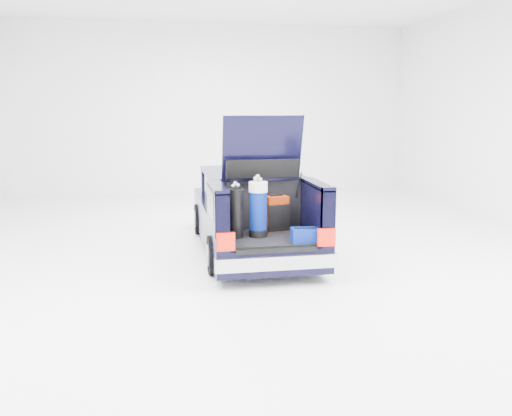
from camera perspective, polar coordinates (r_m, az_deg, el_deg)
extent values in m
plane|color=white|center=(9.99, -0.52, -4.40)|extent=(14.00, 14.00, 0.00)
cube|color=black|center=(10.50, -1.14, -0.85)|extent=(1.75, 3.00, 0.70)
cube|color=black|center=(12.04, -2.35, 0.15)|extent=(1.70, 0.30, 0.50)
cube|color=#AAAAB1|center=(12.19, -2.44, -0.06)|extent=(1.72, 0.10, 0.22)
cube|color=black|center=(9.91, -0.68, 2.09)|extent=(1.55, 1.95, 0.54)
cube|color=black|center=(9.87, -0.69, 3.76)|extent=(1.62, 2.05, 0.06)
cube|color=black|center=(8.48, 1.23, -4.70)|extent=(1.75, 1.30, 0.40)
cube|color=black|center=(8.44, 1.21, -3.20)|extent=(1.32, 1.18, 0.05)
cube|color=black|center=(8.22, -4.05, -0.75)|extent=(0.20, 1.30, 0.85)
cube|color=black|center=(8.52, 6.36, -0.37)|extent=(0.20, 1.30, 0.85)
cube|color=black|center=(8.14, -4.09, 2.25)|extent=(0.20, 1.30, 0.06)
cube|color=black|center=(8.45, 6.42, 2.52)|extent=(0.20, 1.30, 0.06)
cube|color=black|center=(8.93, 0.44, 0.17)|extent=(1.36, 0.08, 0.84)
cube|color=#AAAAB1|center=(7.83, 2.24, -5.79)|extent=(1.80, 0.12, 0.20)
cube|color=#BD1508|center=(7.64, -3.21, -3.57)|extent=(0.26, 0.07, 0.26)
cube|color=#BD1508|center=(7.96, 7.44, -3.07)|extent=(0.26, 0.07, 0.26)
cube|color=black|center=(7.82, 2.20, -4.49)|extent=(1.20, 0.06, 0.06)
cube|color=black|center=(8.64, 0.67, 6.44)|extent=(1.28, 0.33, 1.03)
cube|color=black|center=(8.67, 0.62, 7.38)|extent=(0.95, 0.17, 0.54)
cylinder|color=black|center=(11.22, -5.94, -1.15)|extent=(0.20, 0.62, 0.62)
cylinder|color=slate|center=(11.22, -5.94, -1.15)|extent=(0.23, 0.36, 0.36)
cylinder|color=black|center=(11.46, 2.26, -0.85)|extent=(0.20, 0.62, 0.62)
cylinder|color=slate|center=(11.46, 2.26, -0.85)|extent=(0.23, 0.36, 0.36)
cylinder|color=black|center=(8.51, -4.41, -4.95)|extent=(0.20, 0.62, 0.62)
cylinder|color=slate|center=(8.51, -4.41, -4.95)|extent=(0.23, 0.36, 0.36)
cylinder|color=black|center=(8.83, 6.27, -4.42)|extent=(0.20, 0.62, 0.62)
cylinder|color=slate|center=(8.83, 6.27, -4.42)|extent=(0.23, 0.36, 0.36)
cube|color=maroon|center=(8.80, 2.13, -0.56)|extent=(0.40, 0.30, 0.57)
cube|color=black|center=(8.75, 2.14, 1.37)|extent=(0.23, 0.10, 0.03)
cube|color=black|center=(8.71, 2.28, -1.06)|extent=(0.37, 0.10, 0.43)
cylinder|color=black|center=(8.29, -2.13, -0.56)|extent=(0.32, 0.33, 0.77)
cube|color=white|center=(8.39, -2.23, -0.25)|extent=(0.09, 0.05, 0.27)
sphere|color=#99999E|center=(8.23, -2.42, 2.32)|extent=(0.06, 0.06, 0.06)
sphere|color=#99999E|center=(8.20, -1.93, 2.41)|extent=(0.06, 0.06, 0.06)
cylinder|color=black|center=(8.44, 0.23, -2.63)|extent=(0.32, 0.32, 0.11)
cylinder|color=navy|center=(8.37, 0.23, -0.25)|extent=(0.30, 0.30, 0.61)
cylinder|color=white|center=(8.31, 0.23, 2.24)|extent=(0.32, 0.32, 0.16)
sphere|color=#99999E|center=(8.32, 0.43, 3.02)|extent=(0.07, 0.07, 0.07)
sphere|color=#99999E|center=(8.33, 0.18, 3.34)|extent=(0.07, 0.07, 0.07)
cube|color=navy|center=(8.13, 5.27, -2.86)|extent=(0.45, 0.31, 0.20)
cylinder|color=black|center=(8.11, 5.28, -2.09)|extent=(0.37, 0.05, 0.02)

